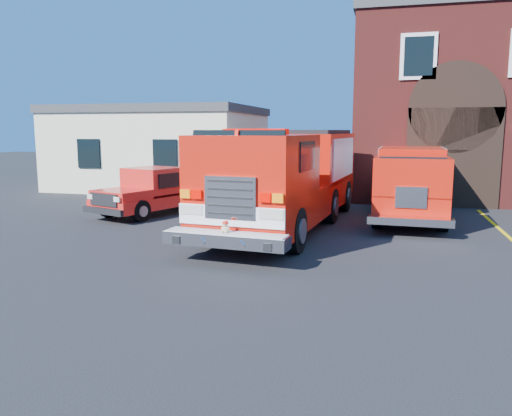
% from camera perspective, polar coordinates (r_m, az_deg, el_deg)
% --- Properties ---
extents(ground, '(100.00, 100.00, 0.00)m').
position_cam_1_polar(ground, '(13.12, 1.33, -4.83)').
color(ground, black).
rests_on(ground, ground).
extents(parking_stripe_mid, '(0.12, 3.00, 0.01)m').
position_cam_1_polar(parking_stripe_mid, '(17.08, 26.46, -2.54)').
color(parking_stripe_mid, '#DEBA0B').
rests_on(parking_stripe_mid, ground).
extents(parking_stripe_far, '(0.12, 3.00, 0.01)m').
position_cam_1_polar(parking_stripe_far, '(19.98, 24.73, -0.88)').
color(parking_stripe_far, '#DEBA0B').
rests_on(parking_stripe_far, ground).
extents(side_building, '(10.20, 8.20, 4.35)m').
position_cam_1_polar(side_building, '(28.07, -10.61, 6.88)').
color(side_building, '#EAE9C7').
rests_on(side_building, ground).
extents(fire_engine, '(3.76, 10.43, 3.15)m').
position_cam_1_polar(fire_engine, '(16.14, 3.71, 3.61)').
color(fire_engine, black).
rests_on(fire_engine, ground).
extents(pickup_truck, '(3.55, 5.64, 1.74)m').
position_cam_1_polar(pickup_truck, '(19.20, -11.07, 1.87)').
color(pickup_truck, black).
rests_on(pickup_truck, ground).
extents(secondary_truck, '(2.62, 7.68, 2.47)m').
position_cam_1_polar(secondary_truck, '(18.88, 17.24, 3.12)').
color(secondary_truck, black).
rests_on(secondary_truck, ground).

